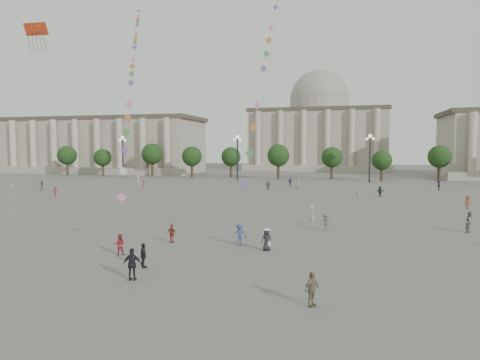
# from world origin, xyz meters

# --- Properties ---
(ground) EXTENTS (360.00, 360.00, 0.00)m
(ground) POSITION_xyz_m (0.00, 0.00, 0.00)
(ground) COLOR #5C5957
(ground) RESTS_ON ground
(hall_west) EXTENTS (84.00, 26.22, 17.20)m
(hall_west) POSITION_xyz_m (-75.00, 93.89, 8.43)
(hall_west) COLOR gray
(hall_west) RESTS_ON ground
(hall_central) EXTENTS (48.30, 34.30, 35.50)m
(hall_central) POSITION_xyz_m (0.00, 129.22, 14.23)
(hall_central) COLOR gray
(hall_central) RESTS_ON ground
(tree_row) EXTENTS (137.12, 5.12, 8.00)m
(tree_row) POSITION_xyz_m (0.00, 78.00, 5.39)
(tree_row) COLOR #372A1B
(tree_row) RESTS_ON ground
(lamp_post_far_west) EXTENTS (2.00, 0.90, 10.65)m
(lamp_post_far_west) POSITION_xyz_m (-45.00, 70.00, 7.35)
(lamp_post_far_west) COLOR #262628
(lamp_post_far_west) RESTS_ON ground
(lamp_post_mid_west) EXTENTS (2.00, 0.90, 10.65)m
(lamp_post_mid_west) POSITION_xyz_m (-15.00, 70.00, 7.35)
(lamp_post_mid_west) COLOR #262628
(lamp_post_mid_west) RESTS_ON ground
(lamp_post_mid_east) EXTENTS (2.00, 0.90, 10.65)m
(lamp_post_mid_east) POSITION_xyz_m (15.00, 70.00, 7.35)
(lamp_post_mid_east) COLOR #262628
(lamp_post_mid_east) RESTS_ON ground
(person_crowd_0) EXTENTS (1.14, 1.00, 1.84)m
(person_crowd_0) POSITION_xyz_m (-0.72, 56.50, 0.92)
(person_crowd_0) COLOR navy
(person_crowd_0) RESTS_ON ground
(person_crowd_1) EXTENTS (1.02, 0.99, 1.65)m
(person_crowd_1) POSITION_xyz_m (-47.90, 36.10, 0.83)
(person_crowd_1) COLOR silver
(person_crowd_1) RESTS_ON ground
(person_crowd_2) EXTENTS (0.87, 1.09, 1.48)m
(person_crowd_2) POSITION_xyz_m (-34.26, 29.88, 0.74)
(person_crowd_2) COLOR maroon
(person_crowd_2) RESTS_ON ground
(person_crowd_4) EXTENTS (1.03, 1.59, 1.64)m
(person_crowd_4) POSITION_xyz_m (-2.68, 68.00, 0.82)
(person_crowd_4) COLOR #ADADA9
(person_crowd_4) RESTS_ON ground
(person_crowd_6) EXTENTS (1.14, 0.77, 1.62)m
(person_crowd_6) POSITION_xyz_m (8.38, 11.70, 0.81)
(person_crowd_6) COLOR #5C5C60
(person_crowd_6) RESTS_ON ground
(person_crowd_7) EXTENTS (1.43, 0.57, 1.50)m
(person_crowd_7) POSITION_xyz_m (11.97, 38.30, 0.75)
(person_crowd_7) COLOR silver
(person_crowd_7) RESTS_ON ground
(person_crowd_8) EXTENTS (1.23, 1.04, 1.65)m
(person_crowd_8) POSITION_xyz_m (24.94, 30.65, 0.83)
(person_crowd_8) COLOR brown
(person_crowd_8) RESTS_ON ground
(person_crowd_9) EXTENTS (1.51, 1.30, 1.64)m
(person_crowd_9) POSITION_xyz_m (15.27, 41.89, 0.82)
(person_crowd_9) COLOR black
(person_crowd_9) RESTS_ON ground
(person_crowd_10) EXTENTS (0.77, 0.83, 1.89)m
(person_crowd_10) POSITION_xyz_m (-32.17, 53.48, 0.95)
(person_crowd_10) COLOR white
(person_crowd_10) RESTS_ON ground
(person_crowd_12) EXTENTS (1.25, 1.32, 1.49)m
(person_crowd_12) POSITION_xyz_m (-3.82, 49.63, 0.74)
(person_crowd_12) COLOR #5B5B5F
(person_crowd_12) RESTS_ON ground
(person_crowd_13) EXTENTS (0.73, 0.83, 1.92)m
(person_crowd_13) POSITION_xyz_m (6.88, 14.72, 0.96)
(person_crowd_13) COLOR #B6B6B2
(person_crowd_13) RESTS_ON ground
(person_crowd_16) EXTENTS (1.07, 0.61, 1.71)m
(person_crowd_16) POSITION_xyz_m (-3.71, 47.93, 0.86)
(person_crowd_16) COLOR slate
(person_crowd_16) RESTS_ON ground
(person_crowd_17) EXTENTS (0.96, 1.23, 1.68)m
(person_crowd_17) POSITION_xyz_m (-26.24, 44.13, 0.84)
(person_crowd_17) COLOR brown
(person_crowd_17) RESTS_ON ground
(person_crowd_18) EXTENTS (0.89, 1.07, 1.71)m
(person_crowd_18) POSITION_xyz_m (8.65, -7.69, 0.86)
(person_crowd_18) COLOR #776F52
(person_crowd_18) RESTS_ON ground
(person_crowd_19) EXTENTS (0.90, 1.29, 1.82)m
(person_crowd_19) POSITION_xyz_m (26.03, 54.08, 0.91)
(person_crowd_19) COLOR black
(person_crowd_19) RESTS_ON ground
(person_crowd_20) EXTENTS (1.09, 0.96, 1.89)m
(person_crowd_20) POSITION_xyz_m (-42.08, 36.56, 0.94)
(person_crowd_20) COLOR #84785B
(person_crowd_20) RESTS_ON ground
(person_crowd_21) EXTENTS (0.67, 0.95, 1.83)m
(person_crowd_21) POSITION_xyz_m (1.15, 52.76, 0.91)
(person_crowd_21) COLOR #7C7456
(person_crowd_21) RESTS_ON ground
(tourist_0) EXTENTS (0.95, 0.61, 1.50)m
(tourist_0) POSITION_xyz_m (-3.33, 3.59, 0.75)
(tourist_0) COLOR maroon
(tourist_0) RESTS_ON ground
(tourist_1) EXTENTS (0.94, 0.94, 1.60)m
(tourist_1) POSITION_xyz_m (-2.20, -3.59, 0.80)
(tourist_1) COLOR #222228
(tourist_1) RESTS_ON ground
(tourist_4) EXTENTS (1.16, 0.65, 1.87)m
(tourist_4) POSITION_xyz_m (-1.64, -6.07, 0.93)
(tourist_4) COLOR black
(tourist_4) RESTS_ON ground
(kite_flyer_0) EXTENTS (0.89, 0.80, 1.51)m
(kite_flyer_0) POSITION_xyz_m (-5.38, -0.96, 0.75)
(kite_flyer_0) COLOR maroon
(kite_flyer_0) RESTS_ON ground
(kite_flyer_1) EXTENTS (1.22, 0.84, 1.74)m
(kite_flyer_1) POSITION_xyz_m (2.18, 3.94, 0.87)
(kite_flyer_1) COLOR navy
(kite_flyer_1) RESTS_ON ground
(kite_flyer_2) EXTENTS (1.13, 1.18, 1.92)m
(kite_flyer_2) POSITION_xyz_m (20.99, 13.94, 0.96)
(kite_flyer_2) COLOR slate
(kite_flyer_2) RESTS_ON ground
(hat_person) EXTENTS (0.95, 0.86, 1.69)m
(hat_person) POSITION_xyz_m (4.51, 2.86, 0.86)
(hat_person) COLOR black
(hat_person) RESTS_ON ground
(dragon_kite) EXTENTS (7.89, 1.22, 21.43)m
(dragon_kite) POSITION_xyz_m (-16.68, 5.39, 17.26)
(dragon_kite) COLOR red
(dragon_kite) RESTS_ON ground
(kite_train_west) EXTENTS (24.90, 50.84, 67.40)m
(kite_train_west) POSITION_xyz_m (-18.50, 26.53, 20.03)
(kite_train_west) COLOR #3F3F3F
(kite_train_west) RESTS_ON ground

